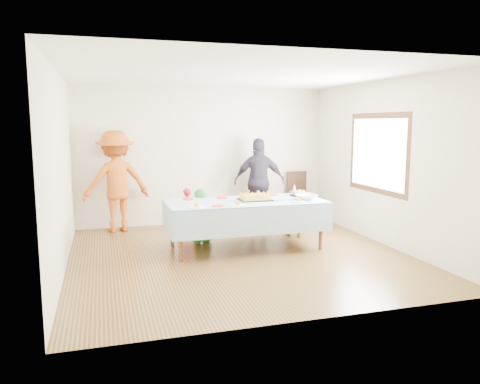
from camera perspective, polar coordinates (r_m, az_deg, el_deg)
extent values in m
plane|color=#432C13|center=(7.22, -0.10, -7.69)|extent=(5.00, 5.00, 0.00)
cube|color=beige|center=(9.39, -4.42, 4.38)|extent=(5.00, 0.04, 2.70)
cube|color=beige|center=(4.64, 8.64, 0.25)|extent=(5.00, 0.04, 2.70)
cube|color=beige|center=(6.71, -21.06, 2.27)|extent=(0.04, 5.00, 2.70)
cube|color=beige|center=(8.04, 17.29, 3.37)|extent=(0.04, 5.00, 2.70)
cube|color=white|center=(6.98, -0.10, 14.14)|extent=(5.00, 5.00, 0.04)
cube|color=#472B16|center=(8.18, 16.38, 4.54)|extent=(0.03, 1.75, 1.35)
cylinder|color=#512E1B|center=(6.86, -7.28, -5.47)|extent=(0.06, 0.06, 0.73)
cylinder|color=#512E1B|center=(7.53, 9.83, -4.28)|extent=(0.06, 0.06, 0.73)
cylinder|color=#512E1B|center=(7.67, -8.30, -4.02)|extent=(0.06, 0.06, 0.73)
cylinder|color=#512E1B|center=(8.28, 7.25, -3.08)|extent=(0.06, 0.06, 0.73)
cube|color=#512E1B|center=(7.43, 0.69, -1.30)|extent=(2.40, 1.00, 0.04)
cube|color=white|center=(7.43, 0.69, -1.11)|extent=(2.50, 1.10, 0.01)
cube|color=black|center=(7.49, 1.83, -0.94)|extent=(0.51, 0.39, 0.01)
cube|color=#F7D05E|center=(7.48, 1.83, -0.64)|extent=(0.43, 0.32, 0.06)
cube|color=#A85F26|center=(7.48, 1.83, -0.36)|extent=(0.43, 0.32, 0.01)
cylinder|color=black|center=(8.00, 7.18, -0.40)|extent=(0.32, 0.32, 0.02)
sphere|color=tan|center=(8.02, 7.74, -0.04)|extent=(0.08, 0.08, 0.08)
sphere|color=tan|center=(8.07, 7.25, 0.02)|extent=(0.08, 0.08, 0.08)
sphere|color=tan|center=(8.04, 6.70, 0.00)|extent=(0.08, 0.08, 0.08)
sphere|color=tan|center=(7.95, 6.63, -0.09)|extent=(0.08, 0.08, 0.08)
sphere|color=tan|center=(7.91, 7.12, -0.15)|extent=(0.08, 0.08, 0.08)
sphere|color=tan|center=(7.94, 7.68, -0.12)|extent=(0.08, 0.08, 0.08)
sphere|color=tan|center=(7.99, 7.19, -0.06)|extent=(0.08, 0.08, 0.08)
imported|color=silver|center=(7.62, 8.05, -0.59)|extent=(0.35, 0.35, 0.08)
cone|color=white|center=(8.16, 6.62, 0.35)|extent=(0.10, 0.10, 0.18)
cylinder|color=red|center=(7.57, -6.31, -0.89)|extent=(0.17, 0.17, 0.01)
cylinder|color=red|center=(7.70, -2.23, -0.70)|extent=(0.18, 0.18, 0.01)
cylinder|color=red|center=(7.80, 0.57, -0.57)|extent=(0.19, 0.19, 0.01)
cylinder|color=red|center=(8.00, 3.99, -0.37)|extent=(0.18, 0.18, 0.01)
cylinder|color=red|center=(6.94, -2.71, -1.70)|extent=(0.19, 0.19, 0.01)
cylinder|color=white|center=(6.86, -5.36, -1.84)|extent=(0.23, 0.23, 0.01)
cylinder|color=white|center=(7.02, -0.34, -1.58)|extent=(0.22, 0.22, 0.01)
cylinder|color=white|center=(7.37, 7.16, -1.16)|extent=(0.20, 0.20, 0.01)
cylinder|color=black|center=(9.61, 6.77, -2.34)|extent=(0.04, 0.04, 0.44)
cylinder|color=black|center=(9.76, 8.77, -2.21)|extent=(0.04, 0.04, 0.44)
cylinder|color=black|center=(9.95, 5.91, -1.97)|extent=(0.04, 0.04, 0.44)
cylinder|color=black|center=(10.09, 7.85, -1.85)|extent=(0.04, 0.04, 0.44)
cube|color=black|center=(9.81, 7.35, -0.70)|extent=(0.44, 0.44, 0.05)
cube|color=black|center=(9.95, 6.92, 1.06)|extent=(0.43, 0.04, 0.52)
imported|color=red|center=(8.71, -6.53, -2.19)|extent=(0.34, 0.27, 0.82)
imported|color=#26742C|center=(7.87, -4.71, -2.93)|extent=(0.50, 0.38, 0.92)
imported|color=#AB6550|center=(8.44, 6.25, -2.55)|extent=(0.47, 0.42, 0.81)
imported|color=#B54F16|center=(8.93, -14.85, 1.26)|extent=(1.32, 0.91, 1.87)
imported|color=#322C3D|center=(9.29, 2.37, 1.29)|extent=(1.07, 0.64, 1.71)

